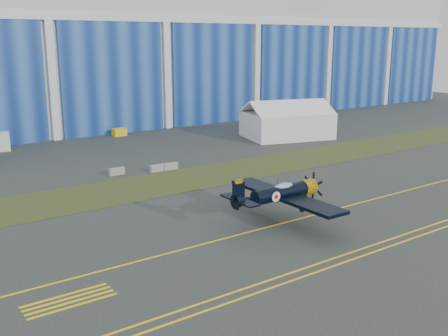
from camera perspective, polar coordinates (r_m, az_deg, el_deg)
ground at (r=51.52m, az=-0.36°, el=-5.29°), size 260.00×260.00×0.00m
grass_median at (r=62.97m, az=-7.70°, el=-1.83°), size 260.00×10.00×0.02m
hangar at (r=115.10m, az=-21.85°, el=11.91°), size 220.00×45.70×30.00m
taxiway_centreline at (r=47.75m, az=3.12°, el=-6.87°), size 200.00×0.20×0.02m
edge_line_near at (r=41.33m, az=11.48°, el=-10.54°), size 80.00×0.20×0.02m
edge_line_far at (r=41.95m, az=10.47°, el=-10.11°), size 80.00×0.20×0.02m
hold_short_ladder at (r=37.30m, az=-16.50°, el=-13.66°), size 6.00×2.40×0.02m
warbird at (r=48.99m, az=6.12°, el=-2.73°), size 11.43×13.76×4.06m
tent at (r=93.09m, az=6.87°, el=5.36°), size 16.66×14.01×6.67m
tug at (r=96.10m, az=-11.34°, el=3.86°), size 2.47×1.62×1.39m
gse_box at (r=122.65m, az=10.51°, el=6.07°), size 2.73×1.46×1.64m
barrier_a at (r=68.33m, az=-11.60°, el=-0.37°), size 2.01×0.62×0.90m
barrier_b at (r=69.20m, az=-7.31°, el=-0.02°), size 2.04×0.77×0.90m
barrier_c at (r=70.03m, az=-5.86°, el=0.19°), size 2.02×0.66×0.90m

